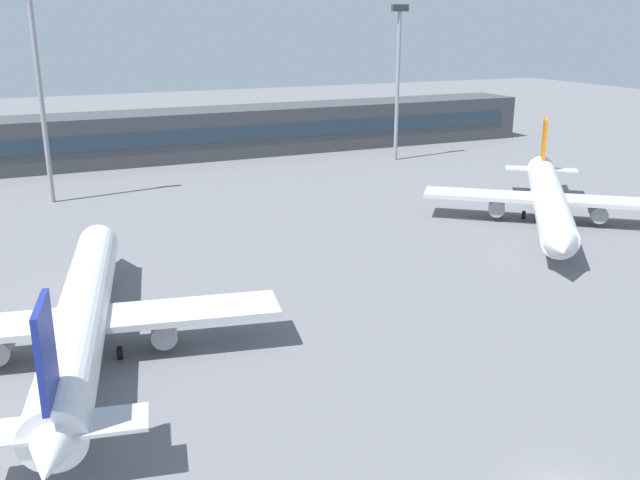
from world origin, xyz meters
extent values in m
plane|color=slate|center=(0.00, 40.00, 0.00)|extent=(400.00, 400.00, 0.00)
cube|color=#3F4247|center=(0.00, 107.42, 4.50)|extent=(155.66, 12.00, 9.00)
cube|color=#263847|center=(0.00, 101.37, 4.95)|extent=(147.88, 0.16, 2.80)
cylinder|color=white|center=(-22.25, 29.43, 3.35)|extent=(10.81, 36.64, 3.86)
cone|color=white|center=(-18.41, 49.09, 3.35)|extent=(4.41, 4.87, 3.67)
cone|color=white|center=(-26.06, 9.97, 3.35)|extent=(3.39, 4.31, 2.70)
cube|color=navy|center=(-25.47, 12.98, 8.08)|extent=(1.22, 4.46, 5.59)
cube|color=silver|center=(-25.53, 12.68, 3.56)|extent=(10.52, 4.74, 0.24)
cube|color=silver|center=(-22.45, 28.44, 3.05)|extent=(30.85, 10.64, 0.51)
cylinder|color=gray|center=(-16.46, 27.27, 1.62)|extent=(2.62, 3.58, 2.03)
cylinder|color=gray|center=(-28.43, 29.61, 1.62)|extent=(2.62, 3.58, 2.03)
cylinder|color=black|center=(-19.80, 42.00, 0.51)|extent=(0.59, 1.08, 1.02)
cylinder|color=black|center=(-20.05, 26.93, 0.51)|extent=(0.59, 1.08, 1.02)
cylinder|color=black|center=(-25.24, 27.94, 0.51)|extent=(0.59, 1.08, 1.02)
cylinder|color=white|center=(36.21, 43.00, 3.47)|extent=(26.45, 32.30, 4.00)
cone|color=white|center=(23.45, 26.67, 3.47)|extent=(5.70, 5.80, 3.80)
cone|color=white|center=(48.84, 59.19, 3.47)|extent=(4.66, 4.87, 2.80)
cube|color=orange|center=(46.89, 56.68, 8.36)|extent=(3.15, 3.88, 5.78)
cube|color=silver|center=(47.08, 56.93, 3.68)|extent=(10.10, 8.79, 0.25)
cube|color=silver|center=(36.85, 43.83, 3.16)|extent=(27.98, 23.39, 0.53)
cylinder|color=gray|center=(31.88, 47.72, 1.67)|extent=(3.73, 3.95, 2.10)
cylinder|color=gray|center=(41.83, 39.95, 1.67)|extent=(3.73, 3.95, 2.10)
cylinder|color=black|center=(28.05, 32.56, 0.53)|extent=(0.98, 1.09, 1.05)
cylinder|color=black|center=(35.35, 46.35, 0.53)|extent=(0.98, 1.09, 1.05)
cylinder|color=black|center=(39.66, 42.98, 0.53)|extent=(0.98, 1.09, 1.05)
cylinder|color=gray|center=(-21.09, 81.47, 14.78)|extent=(0.70, 0.70, 29.57)
cylinder|color=gray|center=(40.64, 89.50, 13.37)|extent=(0.70, 0.70, 26.74)
cube|color=#333338|center=(40.64, 89.50, 27.34)|extent=(3.20, 0.80, 1.20)
camera|label=1|loc=(-25.90, -24.18, 25.05)|focal=39.22mm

